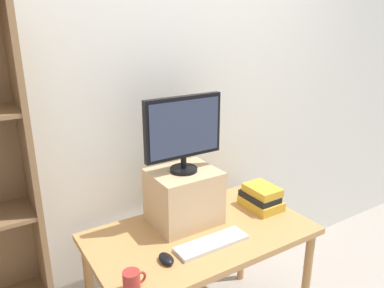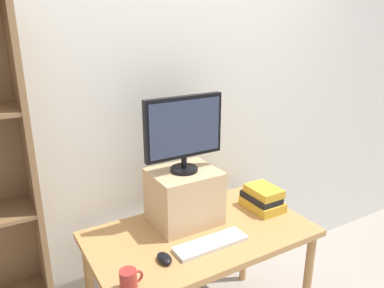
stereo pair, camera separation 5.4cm
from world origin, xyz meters
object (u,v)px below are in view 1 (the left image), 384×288
at_px(computer_monitor, 184,131).
at_px(coffee_mug, 132,281).
at_px(computer_mouse, 166,259).
at_px(riser_box, 184,196).
at_px(book_stack, 261,198).
at_px(desk, 201,245).
at_px(keyboard, 212,243).

xyz_separation_m(computer_monitor, coffee_mug, (-0.50, -0.39, -0.50)).
relative_size(computer_monitor, coffee_mug, 4.26).
height_order(computer_monitor, computer_mouse, computer_monitor).
bearing_deg(computer_monitor, riser_box, 90.00).
xyz_separation_m(riser_box, book_stack, (0.49, -0.11, -0.09)).
height_order(desk, riser_box, riser_box).
xyz_separation_m(computer_monitor, computer_mouse, (-0.27, -0.29, -0.53)).
xyz_separation_m(computer_mouse, book_stack, (0.77, 0.18, 0.05)).
distance_m(desk, book_stack, 0.50).
xyz_separation_m(riser_box, keyboard, (-0.01, -0.29, -0.15)).
xyz_separation_m(keyboard, computer_mouse, (-0.27, 0.00, 0.01)).
distance_m(keyboard, computer_mouse, 0.27).
bearing_deg(riser_box, book_stack, -12.72).
bearing_deg(computer_monitor, computer_mouse, -133.84).
xyz_separation_m(desk, book_stack, (0.47, 0.03, 0.15)).
xyz_separation_m(keyboard, book_stack, (0.50, 0.18, 0.05)).
bearing_deg(coffee_mug, computer_monitor, 38.12).
relative_size(computer_mouse, coffee_mug, 0.96).
bearing_deg(computer_mouse, book_stack, 12.90).
bearing_deg(riser_box, coffee_mug, -141.77).
bearing_deg(computer_monitor, book_stack, -12.55).
bearing_deg(desk, riser_box, 98.22).
xyz_separation_m(computer_monitor, book_stack, (0.49, -0.11, -0.49)).
relative_size(riser_box, keyboard, 0.92).
relative_size(desk, coffee_mug, 11.42).
xyz_separation_m(riser_box, computer_monitor, (-0.00, -0.00, 0.39)).
distance_m(computer_monitor, keyboard, 0.61).
relative_size(keyboard, computer_mouse, 3.88).
relative_size(desk, riser_box, 3.32).
distance_m(desk, computer_monitor, 0.66).
bearing_deg(computer_mouse, coffee_mug, -154.99).
relative_size(desk, computer_monitor, 2.68).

